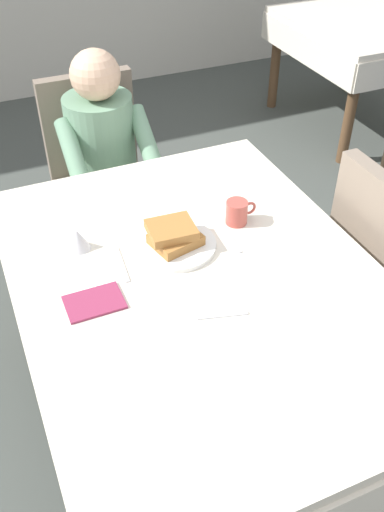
{
  "coord_description": "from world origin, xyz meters",
  "views": [
    {
      "loc": [
        -0.54,
        -1.18,
        1.9
      ],
      "look_at": [
        -0.01,
        0.05,
        0.79
      ],
      "focal_mm": 39.38,
      "sensor_mm": 36.0,
      "label": 1
    }
  ],
  "objects_px": {
    "plate_breakfast": "(174,244)",
    "cup_coffee": "(237,212)",
    "breakfast_stack": "(174,235)",
    "knife_right_of_plate": "(228,235)",
    "dining_table_main": "(201,298)",
    "chair_diner": "(98,163)",
    "spoon_near_edge": "(222,315)",
    "syrup_pitcher": "(78,239)",
    "fork_left_of_plate": "(121,264)",
    "background_table_far": "(361,38)",
    "diner_person": "(105,152)"
  },
  "relations": [
    {
      "from": "plate_breakfast",
      "to": "cup_coffee",
      "type": "height_order",
      "value": "cup_coffee"
    },
    {
      "from": "breakfast_stack",
      "to": "knife_right_of_plate",
      "type": "xyz_separation_m",
      "value": [
        0.19,
        -0.02,
        -0.05
      ]
    },
    {
      "from": "dining_table_main",
      "to": "knife_right_of_plate",
      "type": "relative_size",
      "value": 7.62
    },
    {
      "from": "chair_diner",
      "to": "spoon_near_edge",
      "type": "distance_m",
      "value": 1.36
    },
    {
      "from": "breakfast_stack",
      "to": "syrup_pitcher",
      "type": "bearing_deg",
      "value": 158.07
    },
    {
      "from": "chair_diner",
      "to": "fork_left_of_plate",
      "type": "distance_m",
      "value": 1.05
    },
    {
      "from": "breakfast_stack",
      "to": "background_table_far",
      "type": "relative_size",
      "value": 0.16
    },
    {
      "from": "dining_table_main",
      "to": "chair_diner",
      "type": "xyz_separation_m",
      "value": [
        -0.02,
        1.17,
        -0.12
      ]
    },
    {
      "from": "plate_breakfast",
      "to": "syrup_pitcher",
      "type": "height_order",
      "value": "syrup_pitcher"
    },
    {
      "from": "cup_coffee",
      "to": "spoon_near_edge",
      "type": "height_order",
      "value": "cup_coffee"
    },
    {
      "from": "syrup_pitcher",
      "to": "chair_diner",
      "type": "bearing_deg",
      "value": 71.48
    },
    {
      "from": "spoon_near_edge",
      "to": "diner_person",
      "type": "bearing_deg",
      "value": 105.5
    },
    {
      "from": "diner_person",
      "to": "background_table_far",
      "type": "relative_size",
      "value": 1.0
    },
    {
      "from": "chair_diner",
      "to": "diner_person",
      "type": "bearing_deg",
      "value": 90.0
    },
    {
      "from": "cup_coffee",
      "to": "syrup_pitcher",
      "type": "bearing_deg",
      "value": 172.01
    },
    {
      "from": "plate_breakfast",
      "to": "fork_left_of_plate",
      "type": "height_order",
      "value": "plate_breakfast"
    },
    {
      "from": "chair_diner",
      "to": "background_table_far",
      "type": "bearing_deg",
      "value": -159.94
    },
    {
      "from": "chair_diner",
      "to": "knife_right_of_plate",
      "type": "distance_m",
      "value": 1.05
    },
    {
      "from": "plate_breakfast",
      "to": "cup_coffee",
      "type": "xyz_separation_m",
      "value": [
        0.25,
        0.04,
        0.03
      ]
    },
    {
      "from": "breakfast_stack",
      "to": "fork_left_of_plate",
      "type": "xyz_separation_m",
      "value": [
        -0.19,
        -0.02,
        -0.05
      ]
    },
    {
      "from": "cup_coffee",
      "to": "background_table_far",
      "type": "distance_m",
      "value": 2.5
    },
    {
      "from": "diner_person",
      "to": "plate_breakfast",
      "type": "distance_m",
      "value": 0.84
    },
    {
      "from": "plate_breakfast",
      "to": "spoon_near_edge",
      "type": "xyz_separation_m",
      "value": [
        0.01,
        -0.35,
        -0.01
      ]
    },
    {
      "from": "plate_breakfast",
      "to": "fork_left_of_plate",
      "type": "bearing_deg",
      "value": -173.99
    },
    {
      "from": "spoon_near_edge",
      "to": "cup_coffee",
      "type": "bearing_deg",
      "value": 73.2
    },
    {
      "from": "plate_breakfast",
      "to": "fork_left_of_plate",
      "type": "distance_m",
      "value": 0.19
    },
    {
      "from": "diner_person",
      "to": "syrup_pitcher",
      "type": "height_order",
      "value": "diner_person"
    },
    {
      "from": "dining_table_main",
      "to": "fork_left_of_plate",
      "type": "xyz_separation_m",
      "value": [
        -0.21,
        0.16,
        0.09
      ]
    },
    {
      "from": "cup_coffee",
      "to": "background_table_far",
      "type": "relative_size",
      "value": 0.1
    },
    {
      "from": "dining_table_main",
      "to": "breakfast_stack",
      "type": "relative_size",
      "value": 8.67
    },
    {
      "from": "syrup_pitcher",
      "to": "plate_breakfast",
      "type": "bearing_deg",
      "value": -21.53
    },
    {
      "from": "chair_diner",
      "to": "syrup_pitcher",
      "type": "height_order",
      "value": "chair_diner"
    },
    {
      "from": "plate_breakfast",
      "to": "diner_person",
      "type": "bearing_deg",
      "value": 90.06
    },
    {
      "from": "syrup_pitcher",
      "to": "breakfast_stack",
      "type": "bearing_deg",
      "value": -21.93
    },
    {
      "from": "syrup_pitcher",
      "to": "knife_right_of_plate",
      "type": "relative_size",
      "value": 0.4
    },
    {
      "from": "plate_breakfast",
      "to": "background_table_far",
      "type": "height_order",
      "value": "plate_breakfast"
    },
    {
      "from": "cup_coffee",
      "to": "plate_breakfast",
      "type": "bearing_deg",
      "value": -171.15
    },
    {
      "from": "diner_person",
      "to": "breakfast_stack",
      "type": "relative_size",
      "value": 6.37
    },
    {
      "from": "background_table_far",
      "to": "syrup_pitcher",
      "type": "bearing_deg",
      "value": -145.42
    },
    {
      "from": "diner_person",
      "to": "chair_diner",
      "type": "bearing_deg",
      "value": -90.0
    },
    {
      "from": "dining_table_main",
      "to": "spoon_near_edge",
      "type": "distance_m",
      "value": 0.2
    },
    {
      "from": "dining_table_main",
      "to": "plate_breakfast",
      "type": "distance_m",
      "value": 0.21
    },
    {
      "from": "dining_table_main",
      "to": "knife_right_of_plate",
      "type": "xyz_separation_m",
      "value": [
        0.17,
        0.16,
        0.09
      ]
    },
    {
      "from": "plate_breakfast",
      "to": "knife_right_of_plate",
      "type": "relative_size",
      "value": 1.4
    },
    {
      "from": "chair_diner",
      "to": "breakfast_stack",
      "type": "distance_m",
      "value": 1.02
    },
    {
      "from": "plate_breakfast",
      "to": "knife_right_of_plate",
      "type": "xyz_separation_m",
      "value": [
        0.19,
        -0.02,
        -0.01
      ]
    },
    {
      "from": "knife_right_of_plate",
      "to": "plate_breakfast",
      "type": "bearing_deg",
      "value": 86.56
    },
    {
      "from": "diner_person",
      "to": "breakfast_stack",
      "type": "distance_m",
      "value": 0.84
    },
    {
      "from": "knife_right_of_plate",
      "to": "background_table_far",
      "type": "xyz_separation_m",
      "value": [
        1.88,
        1.77,
        -0.12
      ]
    },
    {
      "from": "chair_diner",
      "to": "spoon_near_edge",
      "type": "xyz_separation_m",
      "value": [
        0.01,
        -1.34,
        0.21
      ]
    }
  ]
}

